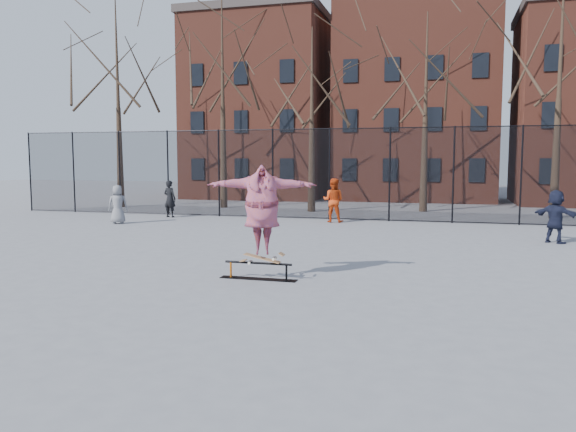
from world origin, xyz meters
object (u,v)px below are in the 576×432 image
(skate_rail, at_px, (258,272))
(skateboard, at_px, (262,260))
(skater, at_px, (262,213))
(bystander_grey, at_px, (118,204))
(bystander_black, at_px, (170,199))
(bystander_navy, at_px, (556,216))
(bystander_red, at_px, (333,200))

(skate_rail, xyz_separation_m, skateboard, (0.10, 0.00, 0.29))
(skater, height_order, bystander_grey, skater)
(skate_rail, relative_size, skateboard, 1.97)
(bystander_black, height_order, bystander_navy, bystander_navy)
(skateboard, xyz_separation_m, bystander_red, (-0.67, 11.57, 0.49))
(bystander_black, xyz_separation_m, bystander_navy, (15.48, -3.93, 0.00))
(skater, relative_size, bystander_red, 1.30)
(skater, xyz_separation_m, bystander_red, (-0.67, 11.57, -0.54))
(bystander_grey, bearing_deg, bystander_black, -131.23)
(skate_rail, height_order, bystander_grey, bystander_grey)
(bystander_red, relative_size, bystander_navy, 1.09)
(bystander_red, bearing_deg, bystander_grey, 21.92)
(skater, bearing_deg, skateboard, -17.28)
(skateboard, xyz_separation_m, bystander_navy, (7.22, 7.64, 0.41))
(skateboard, distance_m, bystander_red, 11.60)
(bystander_navy, bearing_deg, bystander_black, 24.94)
(bystander_grey, bearing_deg, skater, 111.18)
(skate_rail, xyz_separation_m, skater, (0.10, 0.00, 1.32))
(skateboard, distance_m, bystander_black, 14.22)
(skater, xyz_separation_m, bystander_navy, (7.22, 7.64, -0.62))
(skate_rail, xyz_separation_m, bystander_red, (-0.58, 11.57, 0.77))
(skate_rail, height_order, bystander_black, bystander_black)
(skate_rail, relative_size, bystander_red, 0.95)
(skate_rail, bearing_deg, skateboard, 0.00)
(skater, distance_m, bystander_red, 11.60)
(skater, xyz_separation_m, bystander_grey, (-9.10, 8.64, -0.67))
(bystander_red, bearing_deg, skater, 96.07)
(bystander_red, bearing_deg, bystander_navy, 156.24)
(bystander_black, height_order, bystander_red, bystander_red)
(skater, xyz_separation_m, bystander_black, (-8.26, 11.57, -0.62))
(skate_rail, bearing_deg, bystander_red, 92.86)
(skateboard, bearing_deg, bystander_grey, 136.46)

